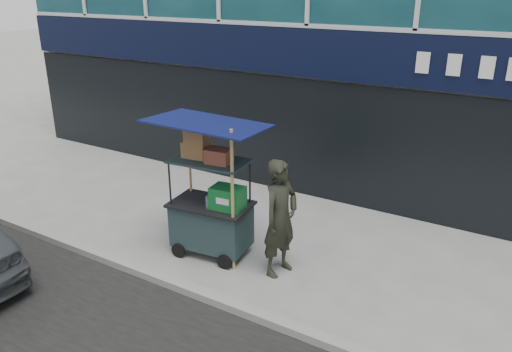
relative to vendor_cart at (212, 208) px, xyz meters
The scene contains 4 objects.
ground 1.22m from the vendor_cart, 81.94° to the right, with size 80.00×80.00×0.00m, color slate.
curb 1.34m from the vendor_cart, 83.37° to the right, with size 80.00×0.18×0.12m, color gray.
vendor_cart is the anchor object (origin of this frame).
vendor_man 1.21m from the vendor_cart, ahead, with size 0.66×0.43×1.81m, color black.
Camera 1 is at (4.22, -4.87, 4.14)m, focal length 35.00 mm.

